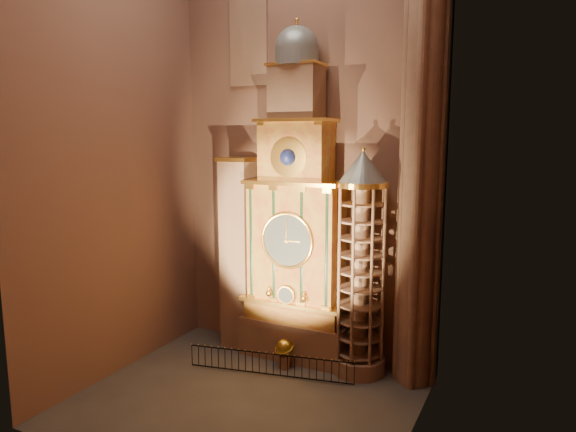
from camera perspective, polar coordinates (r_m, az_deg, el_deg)
The scene contains 11 objects.
floor at distance 23.69m, azimuth -4.68°, elevation -19.63°, with size 14.00×14.00×0.00m, color #383330.
wall_back at distance 26.14m, azimuth 1.91°, elevation 8.21°, with size 22.00×22.00×0.00m, color brown.
wall_left at distance 25.22m, azimuth -18.87°, elevation 7.73°, with size 22.00×22.00×0.00m, color brown.
wall_right at distance 18.18m, azimuth 14.27°, elevation 7.69°, with size 22.00×22.00×0.00m, color brown.
astronomical_clock at distance 25.62m, azimuth 0.89°, elevation -1.52°, with size 5.60×2.41×16.70m.
portrait_tower at distance 27.55m, azimuth -5.50°, elevation -4.07°, with size 1.80×1.60×10.20m.
stair_turret at distance 24.40m, azimuth 8.08°, elevation -5.52°, with size 2.50×2.50×10.80m.
gothic_pier at distance 23.26m, azimuth 14.76°, elevation 7.86°, with size 2.04×2.04×22.00m.
stained_glass_window at distance 28.05m, azimuth -4.42°, elevation 19.53°, with size 2.20×0.14×5.20m.
celestial_globe at distance 26.03m, azimuth -0.42°, elevation -14.75°, with size 1.29×1.26×1.45m.
iron_railing at distance 25.33m, azimuth -2.04°, elevation -16.14°, with size 7.87×1.68×1.08m.
Camera 1 is at (10.91, -17.76, 11.27)m, focal length 32.00 mm.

